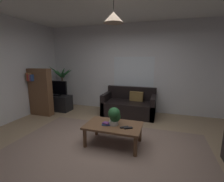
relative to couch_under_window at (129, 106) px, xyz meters
name	(u,v)px	position (x,y,z in m)	size (l,w,h in m)	color
floor	(107,148)	(-0.01, -1.96, -0.29)	(5.79, 4.86, 0.02)	#9E8466
rug	(103,153)	(-0.01, -2.16, -0.27)	(3.76, 2.68, 0.01)	gray
wall_back	(133,68)	(-0.01, 0.50, 1.10)	(5.91, 0.06, 2.76)	silver
window_pane	(133,73)	(0.02, 0.47, 0.95)	(1.28, 0.01, 1.05)	white
couch_under_window	(129,106)	(0.00, 0.00, 0.00)	(1.54, 0.82, 0.82)	black
coffee_table	(113,128)	(0.06, -1.79, 0.07)	(1.09, 0.67, 0.41)	brown
book_on_table_0	(106,124)	(-0.07, -1.85, 0.15)	(0.16, 0.10, 0.03)	#2D4C8C
book_on_table_1	(106,123)	(-0.07, -1.85, 0.18)	(0.12, 0.10, 0.02)	#72387F
remote_on_table_0	(128,128)	(0.37, -1.88, 0.14)	(0.05, 0.16, 0.02)	black
remote_on_table_1	(124,127)	(0.30, -1.87, 0.14)	(0.05, 0.16, 0.02)	black
potted_plant_on_table	(114,116)	(0.08, -1.78, 0.32)	(0.24, 0.25, 0.35)	beige
tv_stand	(58,103)	(-2.36, -0.28, -0.03)	(0.90, 0.44, 0.50)	black
tv	(56,88)	(-2.36, -0.30, 0.47)	(0.78, 0.16, 0.49)	black
potted_palm_corner	(62,87)	(-2.45, 0.17, 0.43)	(0.89, 0.80, 1.47)	brown
bookshelf_corner	(40,92)	(-2.54, -0.80, 0.44)	(0.70, 0.31, 1.40)	brown
pendant_lamp	(114,17)	(0.06, -1.79, 2.09)	(0.35, 0.35, 0.48)	black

